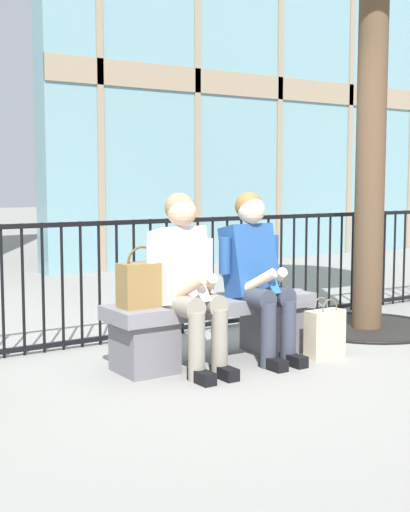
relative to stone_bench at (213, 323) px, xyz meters
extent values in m
plane|color=gray|center=(0.00, 0.00, -0.27)|extent=(60.00, 60.00, 0.00)
cube|color=slate|center=(0.00, 0.00, 0.13)|extent=(1.60, 0.44, 0.10)
cube|color=slate|center=(-0.56, 0.00, -0.10)|extent=(0.36, 0.37, 0.35)
cube|color=slate|center=(0.56, 0.00, -0.10)|extent=(0.36, 0.37, 0.35)
cylinder|color=gray|center=(-0.39, -0.18, 0.20)|extent=(0.15, 0.40, 0.15)
cylinder|color=gray|center=(-0.39, -0.38, -0.05)|extent=(0.11, 0.11, 0.45)
cube|color=black|center=(-0.39, -0.44, -0.23)|extent=(0.09, 0.22, 0.08)
cylinder|color=gray|center=(-0.21, -0.18, 0.20)|extent=(0.15, 0.40, 0.15)
cylinder|color=gray|center=(-0.21, -0.38, -0.05)|extent=(0.11, 0.11, 0.45)
cube|color=black|center=(-0.21, -0.44, -0.23)|extent=(0.09, 0.22, 0.08)
cube|color=silver|center=(-0.30, -0.04, 0.44)|extent=(0.36, 0.30, 0.55)
cylinder|color=silver|center=(-0.52, -0.04, 0.49)|extent=(0.08, 0.08, 0.26)
cylinder|color=#DBAD89|center=(-0.38, -0.26, 0.32)|extent=(0.16, 0.28, 0.20)
cylinder|color=silver|center=(-0.08, -0.04, 0.49)|extent=(0.08, 0.08, 0.26)
cylinder|color=#DBAD89|center=(-0.22, -0.26, 0.32)|extent=(0.16, 0.28, 0.20)
cube|color=silver|center=(-0.30, -0.32, 0.30)|extent=(0.07, 0.10, 0.13)
sphere|color=#DBAD89|center=(-0.30, -0.06, 0.81)|extent=(0.20, 0.20, 0.20)
sphere|color=#997F59|center=(-0.30, -0.03, 0.84)|extent=(0.20, 0.20, 0.20)
cylinder|color=#383D4C|center=(0.21, -0.18, 0.20)|extent=(0.15, 0.40, 0.15)
cylinder|color=#383D4C|center=(0.21, -0.38, -0.05)|extent=(0.11, 0.11, 0.45)
cube|color=black|center=(0.21, -0.44, -0.23)|extent=(0.09, 0.22, 0.08)
cylinder|color=#383D4C|center=(0.39, -0.18, 0.20)|extent=(0.15, 0.40, 0.15)
cylinder|color=#383D4C|center=(0.39, -0.38, -0.05)|extent=(0.11, 0.11, 0.45)
cube|color=black|center=(0.39, -0.44, -0.23)|extent=(0.09, 0.22, 0.08)
cube|color=#234C8C|center=(0.30, -0.04, 0.44)|extent=(0.36, 0.30, 0.55)
cylinder|color=#234C8C|center=(0.08, -0.04, 0.49)|extent=(0.08, 0.08, 0.26)
cylinder|color=beige|center=(0.22, -0.26, 0.32)|extent=(0.16, 0.28, 0.20)
cylinder|color=#234C8C|center=(0.52, -0.04, 0.49)|extent=(0.08, 0.08, 0.26)
cylinder|color=beige|center=(0.38, -0.26, 0.32)|extent=(0.16, 0.28, 0.20)
cube|color=#2D6BB7|center=(0.30, -0.32, 0.30)|extent=(0.07, 0.10, 0.13)
sphere|color=beige|center=(0.30, -0.06, 0.81)|extent=(0.20, 0.20, 0.20)
sphere|color=olive|center=(0.30, -0.03, 0.84)|extent=(0.20, 0.20, 0.20)
cube|color=olive|center=(-0.58, -0.01, 0.33)|extent=(0.31, 0.17, 0.30)
torus|color=brown|center=(-0.58, -0.01, 0.48)|extent=(0.22, 0.02, 0.22)
cube|color=beige|center=(0.73, -0.39, -0.10)|extent=(0.29, 0.14, 0.35)
torus|color=#685E4C|center=(0.73, -0.44, 0.10)|extent=(0.14, 0.01, 0.14)
torus|color=#685E4C|center=(0.73, -0.34, 0.10)|extent=(0.14, 0.01, 0.14)
cylinder|color=black|center=(-1.23, 0.90, 0.22)|extent=(0.02, 0.02, 0.98)
cylinder|color=black|center=(-1.08, 0.90, 0.22)|extent=(0.02, 0.02, 0.98)
cylinder|color=black|center=(-0.92, 0.90, 0.22)|extent=(0.02, 0.02, 0.98)
cylinder|color=black|center=(-0.77, 0.90, 0.22)|extent=(0.02, 0.02, 0.98)
cylinder|color=black|center=(-0.62, 0.90, 0.22)|extent=(0.02, 0.02, 0.98)
cylinder|color=black|center=(-0.46, 0.90, 0.22)|extent=(0.02, 0.02, 0.98)
cylinder|color=black|center=(-0.31, 0.90, 0.22)|extent=(0.02, 0.02, 0.98)
cylinder|color=black|center=(-0.15, 0.90, 0.22)|extent=(0.02, 0.02, 0.98)
cylinder|color=black|center=(0.00, 0.90, 0.22)|extent=(0.02, 0.02, 0.98)
cylinder|color=black|center=(0.15, 0.90, 0.22)|extent=(0.02, 0.02, 0.98)
cylinder|color=black|center=(0.31, 0.90, 0.22)|extent=(0.02, 0.02, 0.98)
cylinder|color=black|center=(0.46, 0.90, 0.22)|extent=(0.02, 0.02, 0.98)
cylinder|color=black|center=(0.62, 0.90, 0.22)|extent=(0.02, 0.02, 0.98)
cylinder|color=black|center=(0.77, 0.90, 0.22)|extent=(0.02, 0.02, 0.98)
cylinder|color=black|center=(0.92, 0.90, 0.22)|extent=(0.02, 0.02, 0.98)
cylinder|color=black|center=(1.08, 0.90, 0.22)|extent=(0.02, 0.02, 0.98)
cylinder|color=black|center=(1.23, 0.90, 0.22)|extent=(0.02, 0.02, 0.98)
cylinder|color=black|center=(1.39, 0.90, 0.22)|extent=(0.02, 0.02, 0.98)
cylinder|color=black|center=(1.54, 0.90, 0.22)|extent=(0.02, 0.02, 0.98)
cylinder|color=black|center=(1.69, 0.90, 0.22)|extent=(0.02, 0.02, 0.98)
cylinder|color=black|center=(1.85, 0.90, 0.22)|extent=(0.02, 0.02, 0.98)
cylinder|color=black|center=(2.00, 0.90, 0.22)|extent=(0.02, 0.02, 0.98)
cylinder|color=black|center=(2.16, 0.90, 0.22)|extent=(0.02, 0.02, 0.98)
cylinder|color=black|center=(2.31, 0.90, 0.22)|extent=(0.02, 0.02, 0.98)
cylinder|color=black|center=(2.46, 0.90, 0.22)|extent=(0.02, 0.02, 0.98)
cylinder|color=black|center=(2.62, 0.90, 0.22)|extent=(0.02, 0.02, 0.98)
cylinder|color=black|center=(2.77, 0.90, 0.22)|extent=(0.02, 0.02, 0.98)
cylinder|color=black|center=(2.93, 0.90, 0.22)|extent=(0.02, 0.02, 0.98)
cylinder|color=black|center=(3.08, 0.90, 0.22)|extent=(0.02, 0.02, 0.98)
cube|color=black|center=(0.00, 0.90, -0.22)|extent=(8.63, 0.04, 0.04)
cube|color=black|center=(0.00, 0.90, 0.69)|extent=(8.63, 0.04, 0.04)
cylinder|color=black|center=(1.76, 0.17, -0.27)|extent=(1.27, 1.27, 0.01)
torus|color=black|center=(1.76, 0.17, -0.26)|extent=(1.30, 1.30, 0.03)
cylinder|color=brown|center=(1.76, 0.17, 1.43)|extent=(0.25, 0.25, 3.40)
cube|color=gray|center=(5.57, 5.01, 2.53)|extent=(9.68, 0.04, 0.36)
camera|label=1|loc=(-2.85, -4.15, 1.02)|focal=49.95mm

